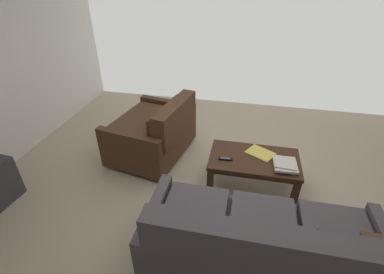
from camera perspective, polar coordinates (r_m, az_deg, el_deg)
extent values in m
cube|color=#B7A88E|center=(3.34, 6.90, -12.16)|extent=(5.93, 5.33, 0.01)
cylinder|color=black|center=(3.18, 28.48, -19.04)|extent=(0.05, 0.05, 0.06)
cylinder|color=black|center=(3.05, -2.54, -16.45)|extent=(0.05, 0.05, 0.06)
cube|color=#4C474C|center=(2.63, 13.66, -21.38)|extent=(1.76, 0.83, 0.35)
cube|color=#4C474C|center=(2.60, 27.97, -18.45)|extent=(0.54, 0.73, 0.10)
cube|color=#4C474C|center=(2.47, 14.34, -17.87)|extent=(0.54, 0.73, 0.10)
cube|color=#4C474C|center=(2.48, 0.23, -16.26)|extent=(0.54, 0.73, 0.10)
cube|color=#4C474C|center=(2.12, 14.97, -22.87)|extent=(1.76, 0.18, 0.49)
cube|color=#4C474C|center=(2.33, 30.36, -20.91)|extent=(0.53, 0.12, 0.35)
cube|color=#4C474C|center=(2.19, 14.92, -20.54)|extent=(0.53, 0.12, 0.35)
cube|color=#4C474C|center=(2.20, -1.23, -18.68)|extent=(0.53, 0.12, 0.35)
cube|color=#4C474C|center=(2.82, 34.29, -20.76)|extent=(0.10, 0.83, 0.51)
cube|color=#4C474C|center=(2.65, -7.50, -17.53)|extent=(0.10, 0.83, 0.51)
cylinder|color=black|center=(4.48, -9.83, 0.83)|extent=(0.06, 0.06, 0.06)
cylinder|color=black|center=(3.96, -15.66, -4.62)|extent=(0.06, 0.06, 0.06)
cylinder|color=black|center=(4.17, -0.90, -1.19)|extent=(0.06, 0.06, 0.06)
cylinder|color=black|center=(3.60, -5.87, -7.49)|extent=(0.06, 0.06, 0.06)
cube|color=#4C301E|center=(3.91, -8.32, -0.12)|extent=(1.03, 1.09, 0.40)
cube|color=#4C301E|center=(3.79, -8.87, 3.14)|extent=(0.92, 1.01, 0.10)
cube|color=#4C301E|center=(3.56, -3.47, 3.70)|extent=(0.35, 0.96, 0.44)
cube|color=#4C301E|center=(3.61, -5.05, 4.00)|extent=(0.27, 0.86, 0.31)
cube|color=#4C301E|center=(4.27, -4.93, 4.12)|extent=(0.88, 0.26, 0.56)
cube|color=#4C301E|center=(3.51, -12.61, -3.32)|extent=(0.88, 0.26, 0.56)
cube|color=#3D2316|center=(3.27, 12.68, -4.50)|extent=(1.02, 0.60, 0.04)
cube|color=#3D2316|center=(3.29, 12.59, -5.14)|extent=(0.94, 0.54, 0.05)
cube|color=#3D2316|center=(3.65, 19.67, -5.64)|extent=(0.07, 0.07, 0.39)
cube|color=#3D2316|center=(3.61, 4.99, -4.10)|extent=(0.07, 0.07, 0.39)
cube|color=#3D2316|center=(3.26, 20.44, -10.98)|extent=(0.07, 0.07, 0.39)
cube|color=#3D2316|center=(3.21, 3.76, -9.31)|extent=(0.07, 0.07, 0.39)
cylinder|color=brown|center=(2.81, 30.44, -20.69)|extent=(0.04, 0.04, 0.52)
cube|color=silver|center=(3.20, 18.80, -5.69)|extent=(0.24, 0.26, 0.03)
cube|color=silver|center=(3.18, 18.64, -5.39)|extent=(0.26, 0.30, 0.03)
cube|color=silver|center=(3.17, 18.64, -5.01)|extent=(0.23, 0.24, 0.02)
cube|color=black|center=(3.17, 6.88, -4.49)|extent=(0.16, 0.05, 0.02)
cube|color=#59595B|center=(3.16, 6.89, -4.33)|extent=(0.11, 0.04, 0.00)
cube|color=#E0CC4C|center=(3.35, 13.91, -3.18)|extent=(0.37, 0.34, 0.01)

